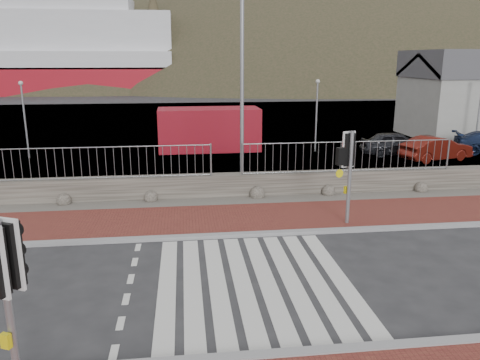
{
  "coord_description": "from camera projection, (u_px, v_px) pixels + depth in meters",
  "views": [
    {
      "loc": [
        -1.6,
        -10.25,
        5.26
      ],
      "look_at": [
        0.01,
        3.0,
        1.78
      ],
      "focal_mm": 35.0,
      "sensor_mm": 36.0,
      "label": 1
    }
  ],
  "objects": [
    {
      "name": "ferry",
      "position": [
        32.0,
        58.0,
        72.36
      ],
      "size": [
        50.0,
        16.0,
        20.0
      ],
      "color": "maroon",
      "rests_on": "ground"
    },
    {
      "name": "shipping_container",
      "position": [
        209.0,
        129.0,
        27.49
      ],
      "size": [
        5.92,
        2.55,
        2.45
      ],
      "primitive_type": "cube",
      "rotation": [
        0.0,
        0.0,
        0.02
      ],
      "color": "maroon",
      "rests_on": "ground"
    },
    {
      "name": "traffic_signal_far",
      "position": [
        350.0,
        158.0,
        14.67
      ],
      "size": [
        0.76,
        0.4,
        3.08
      ],
      "rotation": [
        0.0,
        0.0,
        3.4
      ],
      "color": "gray",
      "rests_on": "ground"
    },
    {
      "name": "water",
      "position": [
        193.0,
        94.0,
        71.78
      ],
      "size": [
        220.0,
        50.0,
        0.05
      ],
      "primitive_type": "cube",
      "color": "#3F4C54",
      "rests_on": "ground"
    },
    {
      "name": "gravel_strip",
      "position": [
        228.0,
        202.0,
        17.6
      ],
      "size": [
        40.0,
        1.5,
        0.06
      ],
      "primitive_type": "cube",
      "color": "#59544C",
      "rests_on": "ground"
    },
    {
      "name": "streetlight",
      "position": [
        246.0,
        67.0,
        18.01
      ],
      "size": [
        1.86,
        0.43,
        8.8
      ],
      "rotation": [
        0.0,
        0.0,
        0.13
      ],
      "color": "gray",
      "rests_on": "ground"
    },
    {
      "name": "sidewalk_far",
      "position": [
        234.0,
        219.0,
        15.67
      ],
      "size": [
        40.0,
        3.0,
        0.08
      ],
      "primitive_type": "cube",
      "color": "brown",
      "rests_on": "ground"
    },
    {
      "name": "railing",
      "position": [
        227.0,
        152.0,
        17.77
      ],
      "size": [
        18.07,
        0.07,
        1.22
      ],
      "color": "gray",
      "rests_on": "stone_wall"
    },
    {
      "name": "ground",
      "position": [
        254.0,
        282.0,
        11.36
      ],
      "size": [
        220.0,
        220.0,
        0.0
      ],
      "primitive_type": "plane",
      "color": "#28282B",
      "rests_on": "ground"
    },
    {
      "name": "quay",
      "position": [
        203.0,
        125.0,
        38.16
      ],
      "size": [
        120.0,
        40.0,
        0.5
      ],
      "primitive_type": "cube",
      "color": "#4C4C4F",
      "rests_on": "ground"
    },
    {
      "name": "hills_backdrop",
      "position": [
        224.0,
        192.0,
        102.4
      ],
      "size": [
        254.0,
        90.0,
        100.0
      ],
      "color": "#2B2E1C",
      "rests_on": "ground"
    },
    {
      "name": "kerb_near",
      "position": [
        279.0,
        355.0,
        8.47
      ],
      "size": [
        40.0,
        0.25,
        0.12
      ],
      "primitive_type": "cube",
      "color": "gray",
      "rests_on": "ground"
    },
    {
      "name": "kerb_far",
      "position": [
        240.0,
        235.0,
        14.23
      ],
      "size": [
        40.0,
        0.25,
        0.12
      ],
      "primitive_type": "cube",
      "color": "gray",
      "rests_on": "ground"
    },
    {
      "name": "zebra_crossing",
      "position": [
        254.0,
        281.0,
        11.36
      ],
      "size": [
        4.62,
        5.6,
        0.01
      ],
      "color": "silver",
      "rests_on": "ground"
    },
    {
      "name": "traffic_signal_near",
      "position": [
        4.0,
        274.0,
        6.9
      ],
      "size": [
        0.5,
        0.42,
        3.03
      ],
      "rotation": [
        0.0,
        0.0,
        -0.43
      ],
      "color": "gray",
      "rests_on": "ground"
    },
    {
      "name": "stone_wall",
      "position": [
        226.0,
        185.0,
        18.26
      ],
      "size": [
        40.0,
        0.6,
        0.9
      ],
      "primitive_type": "cube",
      "color": "#433F37",
      "rests_on": "ground"
    },
    {
      "name": "car_a",
      "position": [
        396.0,
        144.0,
        26.03
      ],
      "size": [
        4.01,
        1.99,
        1.32
      ],
      "primitive_type": "imported",
      "rotation": [
        0.0,
        0.0,
        1.46
      ],
      "color": "black",
      "rests_on": "ground"
    },
    {
      "name": "car_b",
      "position": [
        436.0,
        148.0,
        24.74
      ],
      "size": [
        4.11,
        2.29,
        1.28
      ],
      "primitive_type": "imported",
      "rotation": [
        0.0,
        0.0,
        1.82
      ],
      "color": "#55120C",
      "rests_on": "ground"
    }
  ]
}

